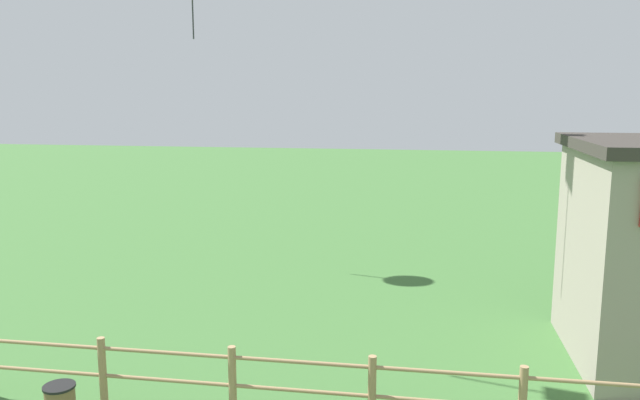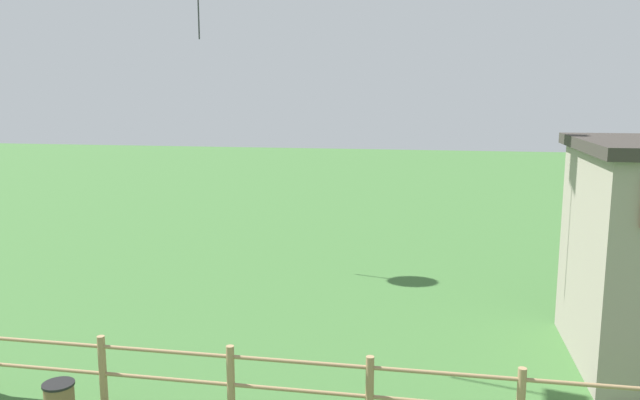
{
  "view_description": "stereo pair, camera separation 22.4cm",
  "coord_description": "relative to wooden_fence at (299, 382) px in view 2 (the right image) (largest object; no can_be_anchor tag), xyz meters",
  "views": [
    {
      "loc": [
        1.94,
        -3.79,
        5.59
      ],
      "look_at": [
        0.0,
        7.97,
        3.56
      ],
      "focal_mm": 35.0,
      "sensor_mm": 36.0,
      "label": 1
    },
    {
      "loc": [
        2.16,
        -3.75,
        5.59
      ],
      "look_at": [
        0.0,
        7.97,
        3.56
      ],
      "focal_mm": 35.0,
      "sensor_mm": 36.0,
      "label": 2
    }
  ],
  "objects": [
    {
      "name": "wooden_fence",
      "position": [
        0.0,
        0.0,
        0.0
      ],
      "size": [
        17.14,
        0.14,
        1.3
      ],
      "color": "#9E7F56",
      "rests_on": "ground_plane"
    }
  ]
}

